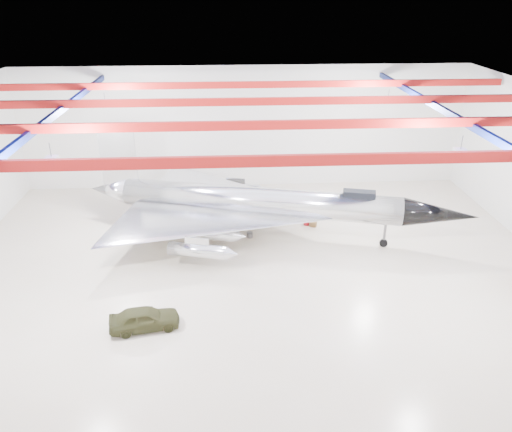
{
  "coord_description": "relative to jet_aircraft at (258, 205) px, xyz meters",
  "views": [
    {
      "loc": [
        -1.65,
        -29.26,
        17.22
      ],
      "look_at": [
        0.26,
        2.0,
        2.7
      ],
      "focal_mm": 35.0,
      "sensor_mm": 36.0,
      "label": 1
    }
  ],
  "objects": [
    {
      "name": "ceiling_structure",
      "position": [
        -0.55,
        -4.29,
        7.76
      ],
      "size": [
        39.5,
        29.5,
        1.08
      ],
      "color": "maroon",
      "rests_on": "ceiling"
    },
    {
      "name": "spares_box",
      "position": [
        2.22,
        3.24,
        -2.41
      ],
      "size": [
        0.37,
        0.37,
        0.31
      ],
      "primitive_type": "cylinder",
      "rotation": [
        0.0,
        0.0,
        0.06
      ],
      "color": "#59595B",
      "rests_on": "floor"
    },
    {
      "name": "wall_back",
      "position": [
        -0.55,
        10.71,
        2.94
      ],
      "size": [
        40.0,
        0.0,
        40.0
      ],
      "primitive_type": "plane",
      "rotation": [
        1.57,
        0.0,
        0.0
      ],
      "color": "silver",
      "rests_on": "floor"
    },
    {
      "name": "jeep",
      "position": [
        -6.95,
        -10.82,
        -1.91
      ],
      "size": [
        4.01,
        2.16,
        1.3
      ],
      "primitive_type": "imported",
      "rotation": [
        0.0,
        0.0,
        1.74
      ],
      "color": "#33341A",
      "rests_on": "floor"
    },
    {
      "name": "oil_barrel",
      "position": [
        0.24,
        2.43,
        -2.34
      ],
      "size": [
        0.69,
        0.58,
        0.43
      ],
      "primitive_type": "cube",
      "rotation": [
        0.0,
        0.0,
        0.15
      ],
      "color": "olive",
      "rests_on": "floor"
    },
    {
      "name": "parts_bin",
      "position": [
        4.43,
        1.36,
        -2.38
      ],
      "size": [
        0.64,
        0.59,
        0.36
      ],
      "primitive_type": "cube",
      "rotation": [
        0.0,
        0.0,
        -0.43
      ],
      "color": "olive",
      "rests_on": "floor"
    },
    {
      "name": "tool_chest",
      "position": [
        3.94,
        1.63,
        -2.36
      ],
      "size": [
        0.44,
        0.44,
        0.4
      ],
      "primitive_type": "cylinder",
      "rotation": [
        0.0,
        0.0,
        0.0
      ],
      "color": "#A31018",
      "rests_on": "floor"
    },
    {
      "name": "crate_ply",
      "position": [
        -7.42,
        0.33,
        -2.36
      ],
      "size": [
        0.68,
        0.6,
        0.4
      ],
      "primitive_type": "cube",
      "rotation": [
        0.0,
        0.0,
        0.27
      ],
      "color": "olive",
      "rests_on": "floor"
    },
    {
      "name": "jet_aircraft",
      "position": [
        0.0,
        0.0,
        0.0
      ],
      "size": [
        28.2,
        19.86,
        7.81
      ],
      "rotation": [
        0.0,
        0.0,
        -0.25
      ],
      "color": "silver",
      "rests_on": "floor"
    },
    {
      "name": "ceiling",
      "position": [
        -0.55,
        -4.29,
        8.44
      ],
      "size": [
        40.0,
        40.0,
        0.0
      ],
      "primitive_type": "plane",
      "rotation": [
        3.14,
        0.0,
        0.0
      ],
      "color": "#0A0F38",
      "rests_on": "wall_back"
    },
    {
      "name": "toolbox_red",
      "position": [
        -0.63,
        2.46,
        -2.41
      ],
      "size": [
        0.47,
        0.39,
        0.31
      ],
      "primitive_type": "cube",
      "rotation": [
        0.0,
        0.0,
        0.09
      ],
      "color": "#A31018",
      "rests_on": "floor"
    },
    {
      "name": "engine_drum",
      "position": [
        -0.65,
        -0.23,
        -2.36
      ],
      "size": [
        0.55,
        0.55,
        0.41
      ],
      "primitive_type": "cylinder",
      "rotation": [
        0.0,
        0.0,
        0.23
      ],
      "color": "#59595B",
      "rests_on": "floor"
    },
    {
      "name": "floor",
      "position": [
        -0.55,
        -4.29,
        -2.56
      ],
      "size": [
        40.0,
        40.0,
        0.0
      ],
      "primitive_type": "plane",
      "color": "beige",
      "rests_on": "ground"
    }
  ]
}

